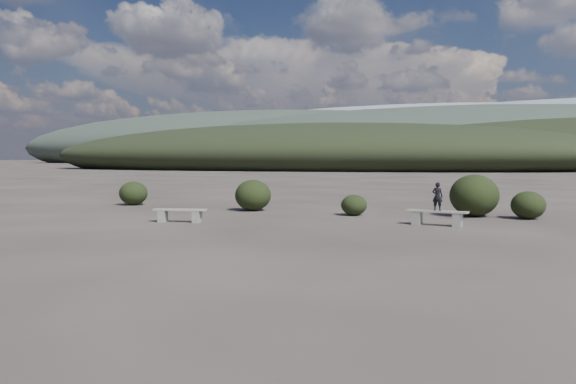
% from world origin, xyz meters
% --- Properties ---
extents(ground, '(1200.00, 1200.00, 0.00)m').
position_xyz_m(ground, '(0.00, 0.00, 0.00)').
color(ground, '#302925').
rests_on(ground, ground).
extents(bench_left, '(1.80, 0.65, 0.44)m').
position_xyz_m(bench_left, '(-3.66, 4.00, 0.27)').
color(bench_left, gray).
rests_on(bench_left, ground).
extents(bench_right, '(1.93, 0.72, 0.47)m').
position_xyz_m(bench_right, '(4.42, 5.74, 0.29)').
color(bench_right, gray).
rests_on(bench_right, ground).
extents(seated_person, '(0.36, 0.26, 0.89)m').
position_xyz_m(seated_person, '(4.42, 5.74, 0.92)').
color(seated_person, black).
rests_on(seated_person, bench_right).
extents(shrub_b, '(1.45, 1.45, 1.24)m').
position_xyz_m(shrub_b, '(-2.93, 8.58, 0.62)').
color(shrub_b, black).
rests_on(shrub_b, ground).
extents(shrub_c, '(0.95, 0.95, 0.76)m').
position_xyz_m(shrub_c, '(1.31, 8.00, 0.38)').
color(shrub_c, black).
rests_on(shrub_c, ground).
extents(shrub_d, '(1.74, 1.74, 1.52)m').
position_xyz_m(shrub_d, '(5.50, 9.02, 0.76)').
color(shrub_d, black).
rests_on(shrub_d, ground).
extents(shrub_e, '(1.16, 1.16, 0.97)m').
position_xyz_m(shrub_e, '(7.29, 8.72, 0.48)').
color(shrub_e, black).
rests_on(shrub_e, ground).
extents(shrub_f, '(1.26, 1.26, 1.06)m').
position_xyz_m(shrub_f, '(-9.07, 9.41, 0.53)').
color(shrub_f, black).
rests_on(shrub_f, ground).
extents(mountain_ridges, '(500.00, 400.00, 56.00)m').
position_xyz_m(mountain_ridges, '(-7.48, 339.06, 10.84)').
color(mountain_ridges, black).
rests_on(mountain_ridges, ground).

